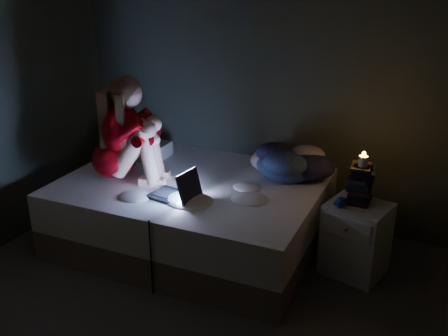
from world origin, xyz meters
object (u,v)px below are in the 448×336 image
Objects in this scene: candle at (363,162)px; laptop at (173,182)px; woman at (112,129)px; phone at (341,203)px; nightstand at (356,239)px; bed at (193,212)px.

laptop is at bearing -159.58° from candle.
woman reaches higher than phone.
nightstand is at bearing -75.16° from candle.
phone is at bearing 1.77° from bed.
nightstand is at bearing 26.72° from laptop.
bed is 5.69× the size of laptop.
bed is 1.31m from phone.
woman is 1.52× the size of nightstand.
woman is 11.34× the size of candle.
nightstand is (1.38, 0.46, -0.43)m from laptop.
woman is at bearing -169.32° from candle.
bed is 1.53m from candle.
laptop is 2.71× the size of phone.
candle reaches higher than phone.
woman is 2.17m from nightstand.
candle is at bearing 5.61° from bed.
woman is at bearing -177.10° from phone.
phone is (-0.12, -0.10, -0.33)m from candle.
laptop reaches higher than bed.
woman is 1.96m from phone.
woman is 0.73m from laptop.
laptop is 1.47m from candle.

